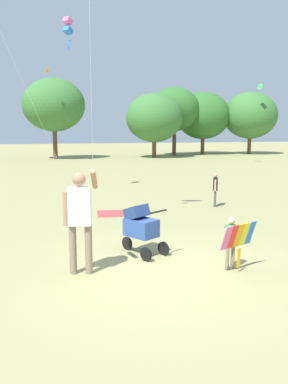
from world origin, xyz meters
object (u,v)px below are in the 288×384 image
at_px(picnic_blanket, 116,213).
at_px(stroller, 140,225).
at_px(kite_orange_delta, 67,27).
at_px(child_with_butterfly_kite, 233,238).
at_px(person_red_shirt, 215,187).
at_px(person_adult_flyer, 80,214).

bearing_deg(picnic_blanket, stroller, -92.08).
relative_size(kite_orange_delta, picnic_blanket, 5.82).
distance_m(child_with_butterfly_kite, person_red_shirt, 5.98).
xyz_separation_m(child_with_butterfly_kite, stroller, (-1.42, 1.30, 0.01)).
bearing_deg(picnic_blanket, child_with_butterfly_kite, -76.40).
bearing_deg(kite_orange_delta, person_red_shirt, -40.26).
bearing_deg(person_adult_flyer, child_with_butterfly_kite, -9.56).
distance_m(person_adult_flyer, stroller, 1.61).
distance_m(child_with_butterfly_kite, picnic_blanket, 5.45).
bearing_deg(child_with_butterfly_kite, person_adult_flyer, 170.44).
xyz_separation_m(stroller, kite_orange_delta, (-0.94, 8.06, 5.64)).
bearing_deg(kite_orange_delta, stroller, -83.32).
bearing_deg(child_with_butterfly_kite, kite_orange_delta, 104.16).
relative_size(child_with_butterfly_kite, person_red_shirt, 0.87).
bearing_deg(stroller, person_red_shirt, 50.93).
height_order(person_red_shirt, picnic_blanket, person_red_shirt).
height_order(child_with_butterfly_kite, stroller, stroller).
bearing_deg(person_red_shirt, picnic_blanket, -174.17).
xyz_separation_m(person_adult_flyer, kite_orange_delta, (0.33, 8.91, 5.16)).
height_order(child_with_butterfly_kite, picnic_blanket, child_with_butterfly_kite).
relative_size(child_with_butterfly_kite, kite_orange_delta, 0.15).
xyz_separation_m(person_adult_flyer, stroller, (1.28, 0.85, -0.49)).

